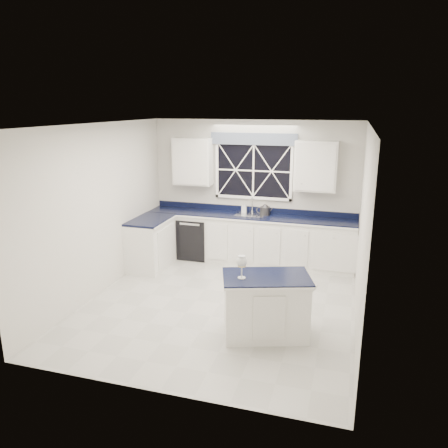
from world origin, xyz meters
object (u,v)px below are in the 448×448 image
(kettle, at_px, (265,210))
(faucet, at_px, (252,205))
(soap_bottle, at_px, (244,208))
(island, at_px, (266,306))
(dishwasher, at_px, (196,237))
(wine_glass, at_px, (242,263))

(kettle, bearing_deg, faucet, 150.23)
(soap_bottle, bearing_deg, island, -70.59)
(dishwasher, height_order, island, island)
(dishwasher, xyz_separation_m, wine_glass, (1.66, -2.83, 0.63))
(wine_glass, relative_size, soap_bottle, 1.53)
(dishwasher, distance_m, kettle, 1.51)
(faucet, distance_m, soap_bottle, 0.16)
(kettle, height_order, soap_bottle, kettle)
(island, xyz_separation_m, wine_glass, (-0.29, -0.15, 0.62))
(island, bearing_deg, wine_glass, -170.39)
(dishwasher, xyz_separation_m, faucet, (1.10, 0.19, 0.69))
(faucet, xyz_separation_m, kettle, (0.27, -0.11, -0.06))
(faucet, relative_size, soap_bottle, 1.53)
(island, distance_m, kettle, 2.89)
(dishwasher, height_order, faucet, faucet)
(island, height_order, wine_glass, wine_glass)
(faucet, distance_m, island, 3.07)
(faucet, bearing_deg, soap_bottle, -168.54)
(dishwasher, distance_m, wine_glass, 3.34)
(wine_glass, height_order, soap_bottle, same)
(island, relative_size, soap_bottle, 6.45)
(dishwasher, relative_size, kettle, 2.58)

